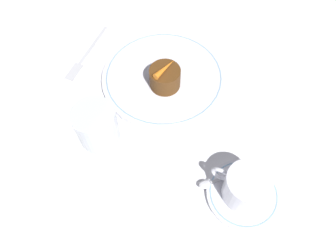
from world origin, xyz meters
TOP-DOWN VIEW (x-y plane):
  - ground_plane at (0.00, 0.00)m, footprint 3.00×3.00m
  - dinner_plate at (0.01, -0.04)m, footprint 0.27×0.27m
  - saucer at (-0.24, 0.13)m, footprint 0.13×0.13m
  - coffee_cup at (-0.23, 0.13)m, footprint 0.10×0.08m
  - spoon at (-0.19, 0.13)m, footprint 0.09×0.09m
  - wine_glass at (0.04, 0.17)m, footprint 0.08×0.08m
  - fork at (0.21, -0.00)m, footprint 0.03×0.18m
  - dessert_cake at (0.00, -0.01)m, footprint 0.07×0.07m
  - carrot_garnish at (0.00, -0.01)m, footprint 0.03×0.06m
  - chocolate_truffle at (0.10, 0.11)m, footprint 0.02×0.02m

SIDE VIEW (x-z plane):
  - ground_plane at x=0.00m, z-range 0.00..0.00m
  - fork at x=0.21m, z-range 0.00..0.01m
  - saucer at x=-0.24m, z-range 0.00..0.01m
  - dinner_plate at x=0.01m, z-range 0.00..0.02m
  - chocolate_truffle at x=0.10m, z-range 0.00..0.02m
  - spoon at x=-0.19m, z-range 0.01..0.01m
  - dessert_cake at x=0.00m, z-range 0.01..0.06m
  - coffee_cup at x=-0.23m, z-range 0.01..0.07m
  - carrot_garnish at x=0.00m, z-range 0.06..0.07m
  - wine_glass at x=0.04m, z-range 0.02..0.13m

